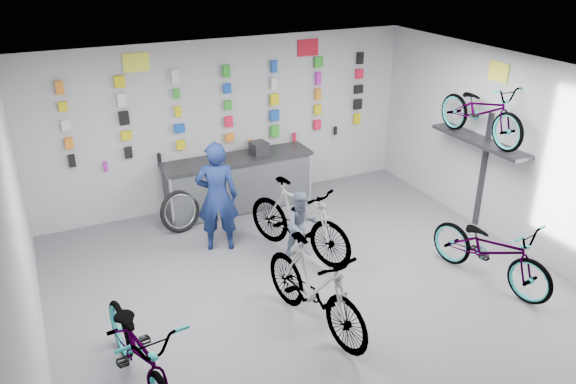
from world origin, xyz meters
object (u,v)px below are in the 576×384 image
counter (239,184)px  bike_center (315,287)px  clerk (217,197)px  bike_left (140,350)px  bike_right (491,250)px  customer (302,226)px  bike_service (299,219)px

counter → bike_center: bearing=-95.8°
counter → bike_center: size_ratio=1.37×
bike_center → clerk: clerk is taller
counter → bike_left: bearing=-124.0°
counter → clerk: clerk is taller
counter → clerk: 1.50m
bike_left → bike_right: bearing=-6.5°
bike_left → customer: bearing=25.3°
bike_right → bike_center: bearing=165.0°
bike_left → counter: bearing=49.0°
counter → bike_service: 1.94m
bike_center → clerk: 2.48m
customer → bike_right: bearing=-37.2°
clerk → customer: clerk is taller
bike_left → bike_right: (4.95, 0.04, -0.04)m
counter → customer: 2.05m
bike_right → bike_service: bearing=126.8°
bike_center → customer: size_ratio=1.79×
bike_left → bike_center: 2.21m
clerk → counter: bearing=-104.1°
bike_left → clerk: bearing=48.8°
bike_left → customer: size_ratio=1.91×
bike_right → counter: bearing=110.3°
bike_center → bike_right: bike_center is taller
counter → bike_left: bike_left is taller
bike_service → clerk: size_ratio=1.12×
bike_left → bike_right: 4.95m
bike_service → bike_right: bearing=-64.9°
bike_service → customer: (-0.01, -0.12, -0.05)m
bike_center → bike_service: bike_service is taller
clerk → customer: size_ratio=1.62×
counter → bike_service: size_ratio=1.35×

